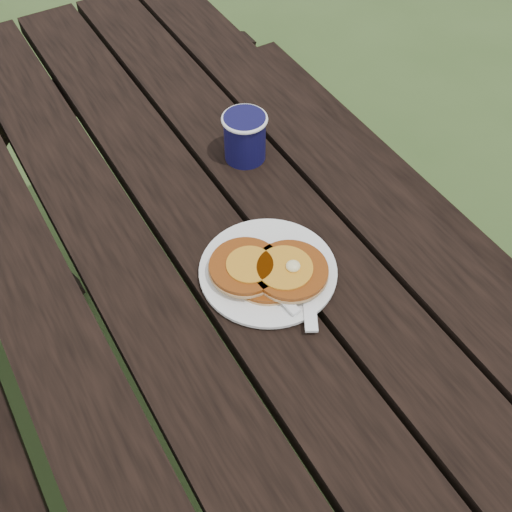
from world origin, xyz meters
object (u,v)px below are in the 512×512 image
picnic_table (224,359)px  coffee_cup (245,135)px  plate (268,271)px  pancake_stack (269,270)px

picnic_table → coffee_cup: coffee_cup is taller
coffee_cup → picnic_table: bearing=-132.8°
plate → picnic_table: bearing=115.1°
pancake_stack → coffee_cup: 0.31m
pancake_stack → coffee_cup: coffee_cup is taller
picnic_table → coffee_cup: size_ratio=18.90×
coffee_cup → plate: bearing=-112.5°
pancake_stack → coffee_cup: size_ratio=1.88×
plate → coffee_cup: coffee_cup is taller
plate → coffee_cup: bearing=67.5°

